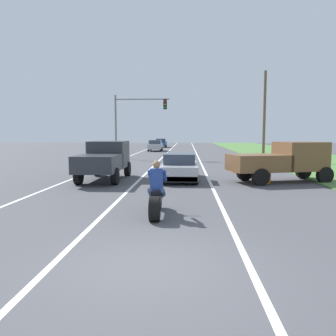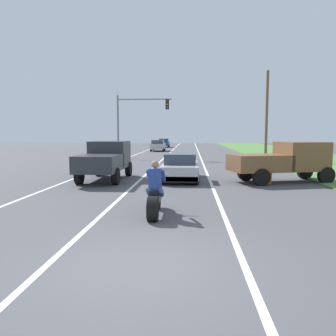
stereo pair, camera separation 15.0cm
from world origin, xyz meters
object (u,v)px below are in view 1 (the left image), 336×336
(traffic_light_mast_near, at_px, (133,116))
(distant_car_far_ahead, at_px, (155,145))
(construction_barrel_nearest, at_px, (265,173))
(distant_car_further_ahead, at_px, (161,143))
(motorcycle_with_rider, at_px, (157,196))
(pickup_truck_right_shoulder_brown, at_px, (283,160))
(sports_car_silver, at_px, (179,168))
(pickup_truck_left_lane_dark_grey, at_px, (105,159))
(construction_barrel_mid, at_px, (236,164))

(traffic_light_mast_near, bearing_deg, distant_car_far_ahead, 86.48)
(construction_barrel_nearest, relative_size, distant_car_further_ahead, 0.25)
(motorcycle_with_rider, bearing_deg, pickup_truck_right_shoulder_brown, 52.52)
(motorcycle_with_rider, distance_m, distant_car_far_ahead, 36.46)
(motorcycle_with_rider, distance_m, traffic_light_mast_near, 23.14)
(pickup_truck_right_shoulder_brown, xyz_separation_m, distant_car_far_ahead, (-9.03, 28.99, -0.33))
(sports_car_silver, height_order, distant_car_further_ahead, distant_car_further_ahead)
(construction_barrel_nearest, bearing_deg, sports_car_silver, 167.52)
(sports_car_silver, height_order, construction_barrel_nearest, sports_car_silver)
(pickup_truck_left_lane_dark_grey, relative_size, construction_barrel_mid, 4.80)
(pickup_truck_left_lane_dark_grey, relative_size, distant_car_far_ahead, 1.20)
(motorcycle_with_rider, bearing_deg, sports_car_silver, 86.38)
(traffic_light_mast_near, xyz_separation_m, distant_car_far_ahead, (0.85, 13.82, -3.26))
(construction_barrel_mid, xyz_separation_m, distant_car_far_ahead, (-7.34, 24.83, 0.27))
(pickup_truck_right_shoulder_brown, distance_m, distant_car_far_ahead, 30.36)
(pickup_truck_right_shoulder_brown, bearing_deg, distant_car_further_ahead, 102.43)
(pickup_truck_right_shoulder_brown, relative_size, traffic_light_mast_near, 0.86)
(distant_car_further_ahead, bearing_deg, construction_barrel_nearest, -78.94)
(traffic_light_mast_near, bearing_deg, pickup_truck_right_shoulder_brown, -56.93)
(motorcycle_with_rider, distance_m, construction_barrel_nearest, 8.28)
(construction_barrel_mid, bearing_deg, traffic_light_mast_near, 126.64)
(motorcycle_with_rider, distance_m, distant_car_further_ahead, 49.32)
(sports_car_silver, relative_size, pickup_truck_right_shoulder_brown, 0.84)
(distant_car_far_ahead, bearing_deg, pickup_truck_right_shoulder_brown, -72.70)
(pickup_truck_right_shoulder_brown, distance_m, construction_barrel_nearest, 1.22)
(pickup_truck_right_shoulder_brown, bearing_deg, traffic_light_mast_near, 123.07)
(motorcycle_with_rider, xyz_separation_m, traffic_light_mast_near, (-4.27, 22.48, 3.44))
(construction_barrel_mid, bearing_deg, motorcycle_with_rider, -108.85)
(construction_barrel_nearest, relative_size, distant_car_far_ahead, 0.25)
(pickup_truck_right_shoulder_brown, xyz_separation_m, construction_barrel_mid, (-1.69, 4.16, -0.60))
(sports_car_silver, bearing_deg, construction_barrel_mid, 47.21)
(motorcycle_with_rider, distance_m, sports_car_silver, 7.79)
(pickup_truck_right_shoulder_brown, xyz_separation_m, traffic_light_mast_near, (-9.88, 15.17, 2.93))
(motorcycle_with_rider, bearing_deg, construction_barrel_mid, 71.15)
(traffic_light_mast_near, distance_m, construction_barrel_nearest, 18.34)
(construction_barrel_nearest, height_order, distant_car_far_ahead, distant_car_far_ahead)
(construction_barrel_nearest, xyz_separation_m, construction_barrel_mid, (-0.73, 4.62, 0.00))
(distant_car_further_ahead, bearing_deg, pickup_truck_left_lane_dark_grey, -89.63)
(sports_car_silver, bearing_deg, distant_car_further_ahead, 95.68)
(pickup_truck_right_shoulder_brown, relative_size, distant_car_far_ahead, 1.29)
(distant_car_further_ahead, bearing_deg, traffic_light_mast_near, -91.39)
(construction_barrel_nearest, distance_m, construction_barrel_mid, 4.68)
(sports_car_silver, distance_m, traffic_light_mast_near, 15.83)
(motorcycle_with_rider, xyz_separation_m, sports_car_silver, (0.49, 7.77, 0.04))
(construction_barrel_nearest, height_order, distant_car_further_ahead, distant_car_further_ahead)
(motorcycle_with_rider, distance_m, pickup_truck_right_shoulder_brown, 9.23)
(construction_barrel_nearest, xyz_separation_m, distant_car_further_ahead, (-8.27, 42.34, 0.27))
(motorcycle_with_rider, relative_size, pickup_truck_right_shoulder_brown, 0.43)
(construction_barrel_nearest, xyz_separation_m, distant_car_far_ahead, (-8.07, 29.45, 0.27))
(motorcycle_with_rider, distance_m, construction_barrel_mid, 12.12)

